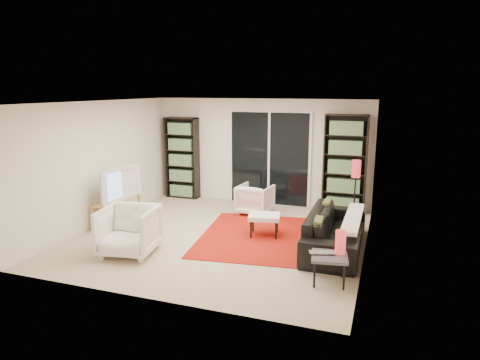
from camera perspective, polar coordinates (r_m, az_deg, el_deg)
name	(u,v)px	position (r m, az deg, el deg)	size (l,w,h in m)	color
floor	(222,236)	(7.84, -2.47, -7.48)	(5.00, 5.00, 0.00)	#CBB594
wall_back	(261,152)	(9.85, 2.87, 3.80)	(5.00, 0.02, 2.40)	white
wall_front	(145,208)	(5.34, -12.59, -3.71)	(5.00, 0.02, 2.40)	white
wall_left	(102,163)	(8.75, -17.95, 2.15)	(0.02, 5.00, 2.40)	white
wall_right	(369,181)	(7.00, 16.81, -0.18)	(0.02, 5.00, 2.40)	white
ceiling	(220,102)	(7.38, -2.65, 10.35)	(5.00, 5.00, 0.02)	white
sliding_door	(269,159)	(9.78, 3.92, 2.84)	(1.92, 0.08, 2.16)	white
bookshelf_left	(182,158)	(10.45, -7.73, 2.94)	(0.80, 0.30, 1.95)	black
bookshelf_right	(345,164)	(9.35, 13.80, 2.08)	(0.90, 0.30, 2.10)	black
tv_stand	(118,210)	(8.81, -16.02, -3.92)	(0.37, 1.16, 0.50)	tan
tv	(117,183)	(8.67, -16.12, -0.41)	(1.10, 0.14, 0.64)	black
rug	(255,236)	(7.82, 1.97, -7.47)	(1.89, 2.56, 0.01)	#A8160B
sofa	(336,230)	(7.33, 12.62, -6.55)	(2.19, 0.86, 0.64)	black
armchair_back	(255,199)	(9.11, 2.01, -2.58)	(0.67, 0.69, 0.63)	white
armchair_front	(129,231)	(7.13, -14.62, -6.56)	(0.84, 0.86, 0.78)	white
ottoman	(264,217)	(7.76, 3.26, -5.01)	(0.64, 0.56, 0.40)	white
side_table	(329,258)	(6.07, 11.83, -10.17)	(0.55, 0.55, 0.40)	#444449
laptop	(323,254)	(6.03, 10.95, -9.69)	(0.35, 0.23, 0.03)	silver
table_lamp	(341,242)	(6.09, 13.26, -8.05)	(0.15, 0.15, 0.33)	red
floor_lamp	(356,176)	(8.66, 15.18, 0.53)	(0.19, 0.19, 1.26)	black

